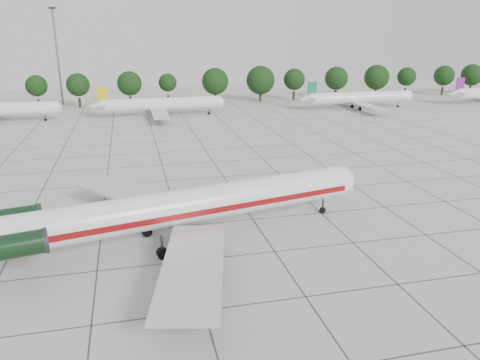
% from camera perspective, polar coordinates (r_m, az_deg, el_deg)
% --- Properties ---
extents(ground, '(260.00, 260.00, 0.00)m').
position_cam_1_polar(ground, '(51.34, 1.57, -4.83)').
color(ground, '#B3B4AC').
rests_on(ground, ground).
extents(apron_joints, '(170.00, 170.00, 0.02)m').
position_cam_1_polar(apron_joints, '(65.06, -1.83, 0.15)').
color(apron_joints, '#383838').
rests_on(apron_joints, ground).
extents(main_airliner, '(43.31, 33.60, 10.26)m').
position_cam_1_polar(main_airliner, '(44.65, -9.85, -3.65)').
color(main_airliner, silver).
rests_on(main_airliner, ground).
extents(bg_airliner_c, '(28.24, 27.20, 7.40)m').
position_cam_1_polar(bg_airliner_c, '(113.61, -9.60, 9.08)').
color(bg_airliner_c, silver).
rests_on(bg_airliner_c, ground).
extents(bg_airliner_d, '(28.24, 27.20, 7.40)m').
position_cam_1_polar(bg_airliner_d, '(127.08, 14.36, 9.69)').
color(bg_airliner_d, silver).
rests_on(bg_airliner_d, ground).
extents(tree_line, '(249.86, 8.44, 10.22)m').
position_cam_1_polar(tree_line, '(131.45, -13.32, 11.37)').
color(tree_line, '#332114').
rests_on(tree_line, ground).
extents(floodlight_mast, '(1.60, 1.60, 25.45)m').
position_cam_1_polar(floodlight_mast, '(138.96, -21.42, 14.42)').
color(floodlight_mast, slate).
rests_on(floodlight_mast, ground).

